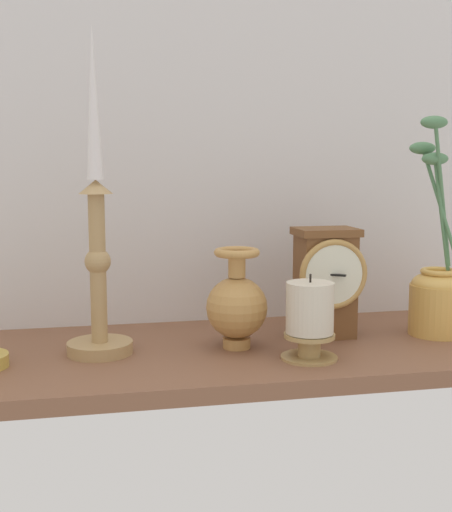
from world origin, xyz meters
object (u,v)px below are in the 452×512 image
at_px(mantel_clock, 326,281).
at_px(candlestick_tall_left, 97,249).
at_px(brass_vase_jar, 436,289).
at_px(brass_vase_bulbous, 235,304).
at_px(pillar_candle_front, 310,318).

relative_size(mantel_clock, candlestick_tall_left, 0.37).
xyz_separation_m(mantel_clock, brass_vase_jar, (0.18, -0.02, -0.02)).
bearing_deg(brass_vase_bulbous, mantel_clock, 12.91).
height_order(mantel_clock, brass_vase_jar, brass_vase_jar).
relative_size(brass_vase_bulbous, brass_vase_jar, 0.43).
bearing_deg(mantel_clock, brass_vase_bulbous, -167.09).
bearing_deg(candlestick_tall_left, brass_vase_bulbous, -2.20).
height_order(mantel_clock, brass_vase_bulbous, mantel_clock).
distance_m(brass_vase_jar, pillar_candle_front, 0.27).
xyz_separation_m(candlestick_tall_left, brass_vase_jar, (0.54, 0.01, -0.08)).
relative_size(mantel_clock, pillar_candle_front, 1.43).
bearing_deg(pillar_candle_front, candlestick_tall_left, 163.94).
bearing_deg(brass_vase_jar, brass_vase_bulbous, -177.34).
distance_m(brass_vase_bulbous, pillar_candle_front, 0.12).
relative_size(mantel_clock, brass_vase_jar, 0.50).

